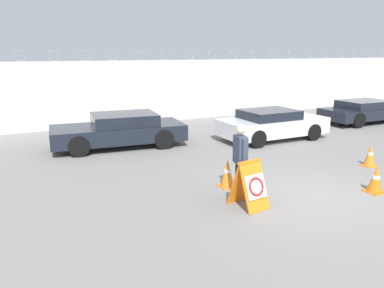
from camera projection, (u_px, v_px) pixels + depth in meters
The scene contains 10 objects.
ground_plane at pixel (311, 196), 9.14m from camera, with size 90.00×90.00×0.00m, color gray.
perimeter_wall at pixel (154, 91), 18.52m from camera, with size 36.00×0.30×3.47m.
barricade_sign at pixel (250, 184), 8.38m from camera, with size 0.75×0.87×1.09m.
security_guard at pixel (240, 157), 8.83m from camera, with size 0.49×0.64×1.79m.
traffic_cone_near at pixel (370, 155), 11.45m from camera, with size 0.39×0.39×0.69m.
traffic_cone_mid at pixel (376, 179), 9.33m from camera, with size 0.42×0.42×0.68m.
traffic_cone_far at pixel (227, 173), 9.69m from camera, with size 0.42×0.42×0.75m.
parked_car_front_coupe at pixel (120, 130), 13.75m from camera, with size 4.91×2.35×1.23m.
parked_car_rear_sedan at pixel (272, 124), 14.87m from camera, with size 4.36×1.96×1.21m.
parked_car_far_side at pixel (366, 111), 18.44m from camera, with size 4.76×1.94×1.11m.
Camera 1 is at (-6.34, -6.45, 3.44)m, focal length 35.00 mm.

